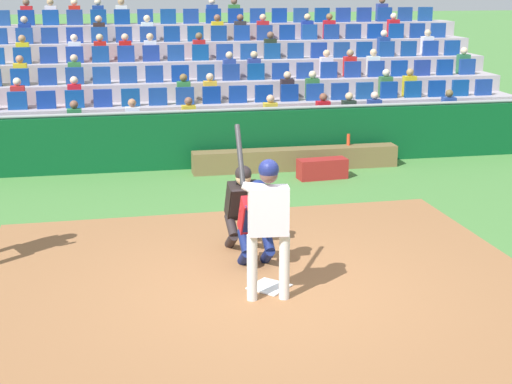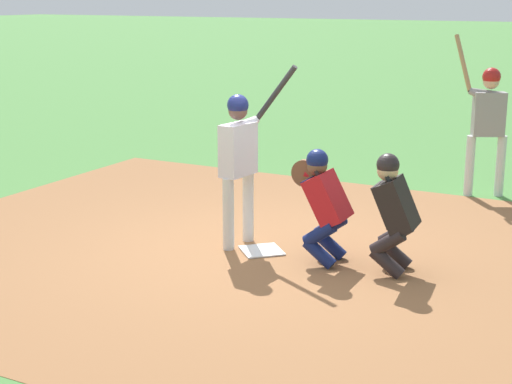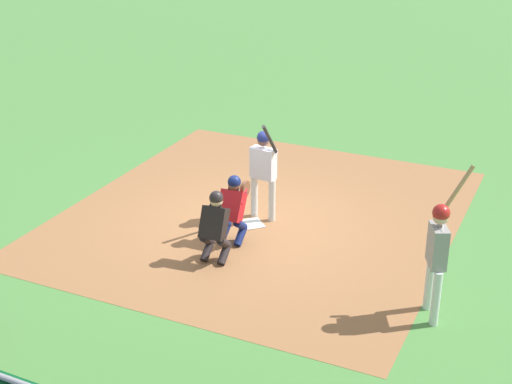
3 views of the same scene
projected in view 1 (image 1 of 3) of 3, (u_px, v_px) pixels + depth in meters
The scene contains 11 objects.
ground_plane at pixel (269, 288), 9.88m from camera, with size 160.00×160.00×0.00m, color #49813C.
infield_dirt_patch at pixel (278, 303), 9.40m from camera, with size 7.20×7.86×0.01m, color #96633D.
home_plate_marker at pixel (269, 287), 9.87m from camera, with size 0.44×0.44×0.02m, color white.
batter_at_plate at pixel (267, 214), 9.24m from camera, with size 0.60×0.73×2.10m.
catcher_crouching at pixel (256, 218), 10.38m from camera, with size 0.47×0.72×1.27m.
home_plate_umpire at pixel (242, 203), 11.10m from camera, with size 0.49×0.49×1.29m.
dugout_wall at pixel (201, 140), 16.01m from camera, with size 17.69×0.24×1.22m.
dugout_bench at pixel (296, 159), 15.94m from camera, with size 4.28×0.40×0.44m, color brown.
water_bottle_on_bench at pixel (348, 140), 16.16m from camera, with size 0.07×0.07×0.24m, color #DE4224.
equipment_duffel_bag at pixel (322, 169), 15.22m from camera, with size 0.97×0.36×0.39m, color maroon.
bleacher_stand at pixel (175, 87), 21.12m from camera, with size 17.27×6.06×3.26m.
Camera 1 is at (1.96, 8.98, 3.82)m, focal length 54.39 mm.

